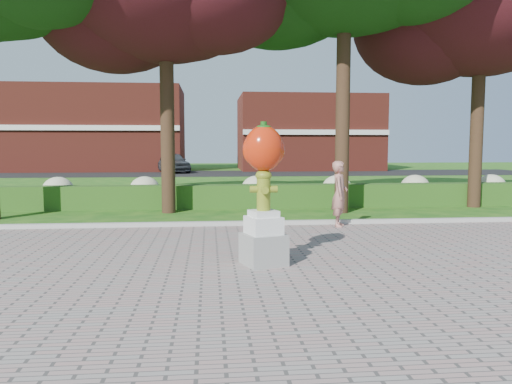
{
  "coord_description": "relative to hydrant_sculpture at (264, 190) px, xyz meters",
  "views": [
    {
      "loc": [
        -0.7,
        -10.02,
        2.15
      ],
      "look_at": [
        0.34,
        1.0,
        1.11
      ],
      "focal_mm": 35.0,
      "sensor_mm": 36.0,
      "label": 1
    }
  ],
  "objects": [
    {
      "name": "tree_far_right",
      "position": [
        8.15,
        7.95,
        5.59
      ],
      "size": [
        7.88,
        6.72,
        10.21
      ],
      "color": "black",
      "rests_on": "ground"
    },
    {
      "name": "curb",
      "position": [
        -0.25,
        4.37,
        -1.3
      ],
      "size": [
        40.0,
        0.18,
        0.15
      ],
      "primitive_type": "cube",
      "color": "#ADADA5",
      "rests_on": "ground"
    },
    {
      "name": "ground",
      "position": [
        -0.25,
        1.37,
        -1.37
      ],
      "size": [
        100.0,
        100.0,
        0.0
      ],
      "primitive_type": "plane",
      "color": "#165014",
      "rests_on": "ground"
    },
    {
      "name": "building_right",
      "position": [
        7.75,
        35.37,
        1.83
      ],
      "size": [
        12.0,
        8.0,
        6.4
      ],
      "primitive_type": "cube",
      "color": "maroon",
      "rests_on": "ground"
    },
    {
      "name": "walkway",
      "position": [
        -0.25,
        -2.63,
        -1.35
      ],
      "size": [
        40.0,
        14.0,
        0.04
      ],
      "primitive_type": "cube",
      "color": "gray",
      "rests_on": "ground"
    },
    {
      "name": "building_left",
      "position": [
        -10.25,
        35.37,
        2.13
      ],
      "size": [
        14.0,
        8.0,
        7.0
      ],
      "primitive_type": "cube",
      "color": "maroon",
      "rests_on": "ground"
    },
    {
      "name": "woman",
      "position": [
        2.42,
        3.97,
        -0.48
      ],
      "size": [
        0.58,
        0.72,
        1.71
      ],
      "primitive_type": "imported",
      "rotation": [
        0.0,
        0.0,
        1.25
      ],
      "color": "#AF7164",
      "rests_on": "walkway"
    },
    {
      "name": "hydrangea_row",
      "position": [
        0.32,
        9.37,
        -0.82
      ],
      "size": [
        20.1,
        1.1,
        0.99
      ],
      "color": "beige",
      "rests_on": "ground"
    },
    {
      "name": "parked_car",
      "position": [
        -3.86,
        30.88,
        -0.55
      ],
      "size": [
        3.44,
        5.06,
        1.6
      ],
      "primitive_type": "imported",
      "rotation": [
        0.0,
        0.0,
        0.37
      ],
      "color": "#3C4044",
      "rests_on": "street"
    },
    {
      "name": "hydrant_sculpture",
      "position": [
        0.0,
        0.0,
        0.0
      ],
      "size": [
        0.86,
        0.86,
        2.52
      ],
      "rotation": [
        0.0,
        0.0,
        0.32
      ],
      "color": "gray",
      "rests_on": "walkway"
    },
    {
      "name": "street",
      "position": [
        -0.25,
        29.37,
        -1.36
      ],
      "size": [
        50.0,
        8.0,
        0.02
      ],
      "primitive_type": "cube",
      "color": "black",
      "rests_on": "ground"
    },
    {
      "name": "lawn_hedge",
      "position": [
        -0.25,
        8.37,
        -0.97
      ],
      "size": [
        24.0,
        0.7,
        0.8
      ],
      "primitive_type": "cube",
      "color": "#234F16",
      "rests_on": "ground"
    }
  ]
}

